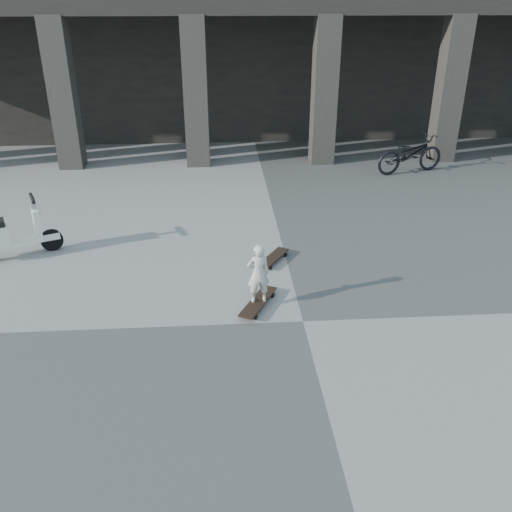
{
  "coord_description": "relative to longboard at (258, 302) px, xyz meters",
  "views": [
    {
      "loc": [
        -1.19,
        -6.87,
        4.49
      ],
      "look_at": [
        -0.65,
        0.98,
        0.65
      ],
      "focal_mm": 38.0,
      "sensor_mm": 36.0,
      "label": 1
    }
  ],
  "objects": [
    {
      "name": "colonnade",
      "position": [
        0.65,
        13.29,
        2.95
      ],
      "size": [
        28.0,
        8.82,
        6.0
      ],
      "color": "black",
      "rests_on": "ground"
    },
    {
      "name": "ground",
      "position": [
        0.65,
        -0.48,
        -0.08
      ],
      "size": [
        90.0,
        90.0,
        0.0
      ],
      "primitive_type": "plane",
      "color": "#4D4D4A",
      "rests_on": "ground"
    },
    {
      "name": "scooter",
      "position": [
        -4.61,
        2.04,
        0.36
      ],
      "size": [
        1.52,
        0.85,
        1.12
      ],
      "rotation": [
        0.0,
        0.0,
        0.4
      ],
      "color": "black",
      "rests_on": "ground"
    },
    {
      "name": "longboard",
      "position": [
        0.0,
        0.0,
        0.0
      ],
      "size": [
        0.68,
        1.04,
        0.1
      ],
      "rotation": [
        0.0,
        0.0,
        1.1
      ],
      "color": "black",
      "rests_on": "ground"
    },
    {
      "name": "bicycle",
      "position": [
        4.67,
        6.82,
        0.44
      ],
      "size": [
        2.11,
        1.23,
        1.05
      ],
      "primitive_type": "imported",
      "rotation": [
        0.0,
        0.0,
        1.86
      ],
      "color": "black",
      "rests_on": "ground"
    },
    {
      "name": "skateboard_spare",
      "position": [
        0.39,
        1.56,
        -0.0
      ],
      "size": [
        0.66,
        0.87,
        0.11
      ],
      "rotation": [
        0.0,
        0.0,
        1.0
      ],
      "color": "black",
      "rests_on": "ground"
    },
    {
      "name": "child",
      "position": [
        -0.0,
        0.0,
        0.51
      ],
      "size": [
        0.39,
        0.29,
        0.97
      ],
      "primitive_type": "imported",
      "rotation": [
        0.0,
        0.0,
        3.32
      ],
      "color": "beige",
      "rests_on": "longboard"
    }
  ]
}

